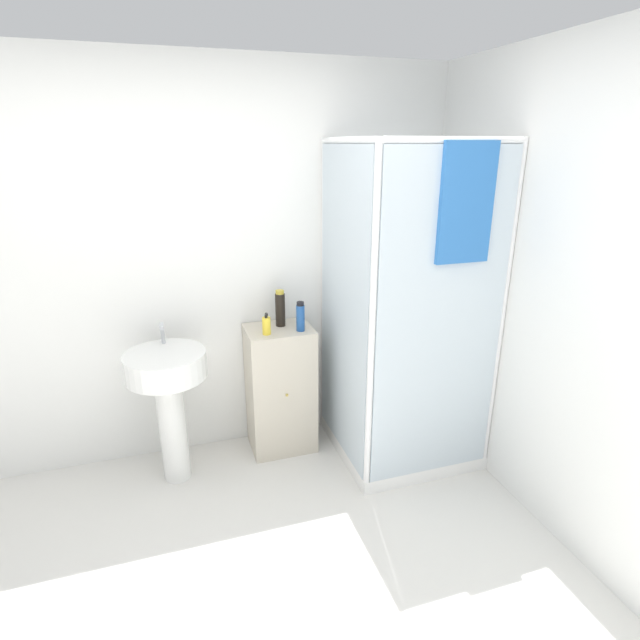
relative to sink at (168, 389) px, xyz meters
The scene contains 7 objects.
wall_back 0.76m from the sink, 54.63° to the left, with size 6.40×0.06×2.50m, color white.
shower_enclosure 1.44m from the sink, ahead, with size 0.86×0.89×2.04m.
vanity_cabinet 0.75m from the sink, 11.12° to the left, with size 0.43×0.36×0.87m.
sink is the anchor object (origin of this frame).
soap_dispenser 0.70m from the sink, ahead, with size 0.05×0.05×0.14m.
shampoo_bottle_tall_black 0.85m from the sink, 14.27° to the left, with size 0.06×0.06×0.24m.
shampoo_bottle_blue 0.91m from the sink, ahead, with size 0.05×0.05×0.19m.
Camera 1 is at (-0.20, -1.46, 2.01)m, focal length 28.00 mm.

